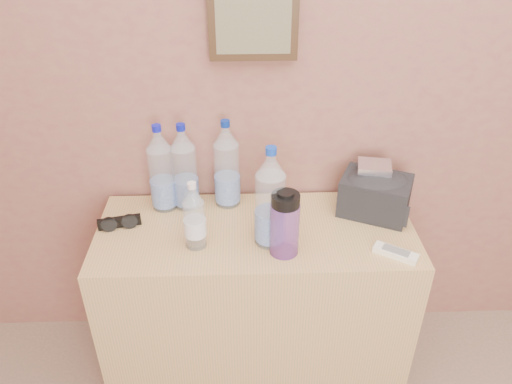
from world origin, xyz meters
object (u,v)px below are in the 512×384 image
at_px(foil_packet, 374,167).
at_px(dresser, 256,302).
at_px(toiletry_bag, 375,193).
at_px(pet_large_d, 270,202).
at_px(pet_large_a, 162,172).
at_px(sunglasses, 119,222).
at_px(pet_large_b, 185,171).
at_px(nalgene_bottle, 285,223).
at_px(ac_remote, 396,253).
at_px(pet_large_c, 227,168).
at_px(pet_small, 194,219).

bearing_deg(foil_packet, dresser, -163.91).
bearing_deg(foil_packet, toiletry_bag, -74.46).
bearing_deg(pet_large_d, pet_large_a, 149.32).
bearing_deg(sunglasses, pet_large_a, 26.97).
xyz_separation_m(pet_large_b, sunglasses, (-0.24, -0.13, -0.13)).
distance_m(sunglasses, foil_packet, 0.96).
bearing_deg(nalgene_bottle, foil_packet, 36.01).
bearing_deg(ac_remote, foil_packet, 128.00).
distance_m(pet_large_a, sunglasses, 0.24).
relative_size(pet_large_a, pet_large_c, 0.98).
bearing_deg(pet_large_b, nalgene_bottle, -40.07).
xyz_separation_m(dresser, pet_large_a, (-0.35, 0.16, 0.51)).
relative_size(pet_large_d, nalgene_bottle, 1.54).
xyz_separation_m(pet_small, ac_remote, (0.68, -0.08, -0.10)).
distance_m(pet_large_b, toiletry_bag, 0.72).
xyz_separation_m(pet_large_b, toiletry_bag, (0.71, -0.07, -0.07)).
xyz_separation_m(pet_large_c, toiletry_bag, (0.55, -0.08, -0.07)).
bearing_deg(pet_large_a, ac_remote, -21.71).
bearing_deg(pet_large_b, sunglasses, -150.27).
bearing_deg(pet_large_c, sunglasses, -159.71).
distance_m(pet_large_c, pet_small, 0.29).
relative_size(pet_small, sunglasses, 1.63).
distance_m(pet_large_b, ac_remote, 0.81).
height_order(pet_large_a, foil_packet, pet_large_a).
distance_m(pet_large_a, pet_small, 0.28).
height_order(sunglasses, foil_packet, foil_packet).
bearing_deg(dresser, toiletry_bag, 12.23).
xyz_separation_m(ac_remote, foil_packet, (-0.03, 0.29, 0.17)).
bearing_deg(sunglasses, pet_large_b, 16.62).
bearing_deg(pet_large_b, ac_remote, -24.43).
distance_m(sunglasses, toiletry_bag, 0.95).
bearing_deg(nalgene_bottle, pet_large_a, 146.49).
bearing_deg(pet_large_a, pet_small, -60.82).
height_order(pet_large_a, pet_large_c, pet_large_c).
relative_size(sunglasses, toiletry_bag, 0.63).
relative_size(pet_large_d, pet_small, 1.47).
height_order(pet_large_a, pet_small, pet_large_a).
relative_size(pet_large_a, sunglasses, 2.23).
distance_m(pet_small, foil_packet, 0.69).
xyz_separation_m(pet_large_a, ac_remote, (0.81, -0.32, -0.14)).
bearing_deg(pet_large_d, foil_packet, 26.51).
bearing_deg(dresser, pet_small, -158.65).
relative_size(pet_large_a, pet_small, 1.36).
distance_m(dresser, nalgene_bottle, 0.51).
relative_size(pet_large_b, toiletry_bag, 1.39).
xyz_separation_m(sunglasses, ac_remote, (0.96, -0.20, -0.01)).
xyz_separation_m(pet_large_c, sunglasses, (-0.39, -0.15, -0.14)).
xyz_separation_m(pet_large_d, foil_packet, (0.40, 0.20, 0.02)).
distance_m(pet_large_d, ac_remote, 0.46).
relative_size(pet_large_c, nalgene_bottle, 1.46).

